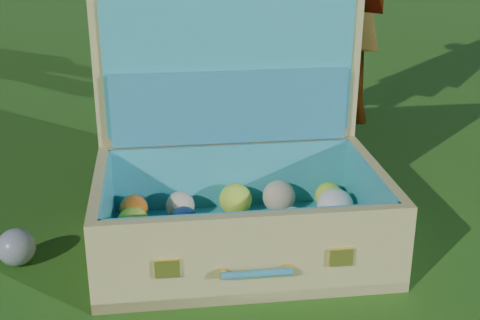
# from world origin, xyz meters

# --- Properties ---
(ground) EXTENTS (60.00, 60.00, 0.00)m
(ground) POSITION_xyz_m (0.00, 0.00, 0.00)
(ground) COLOR #215114
(ground) RESTS_ON ground
(stray_ball) EXTENTS (0.08, 0.08, 0.08)m
(stray_ball) POSITION_xyz_m (-0.58, -0.16, 0.04)
(stray_ball) COLOR teal
(stray_ball) RESTS_ON ground
(suitcase) EXTENTS (0.66, 0.51, 0.59)m
(suitcase) POSITION_xyz_m (-0.11, -0.04, 0.17)
(suitcase) COLOR tan
(suitcase) RESTS_ON ground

